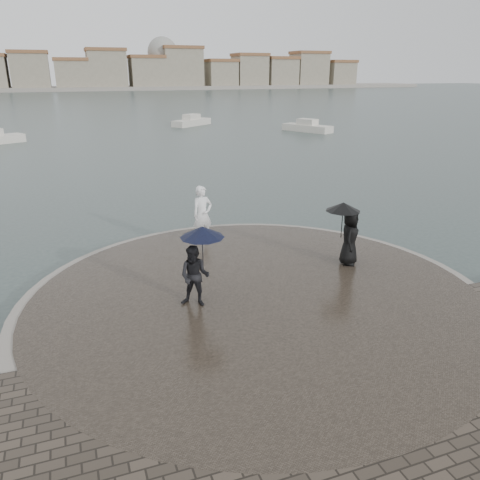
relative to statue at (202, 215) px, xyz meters
name	(u,v)px	position (x,y,z in m)	size (l,w,h in m)	color
ground	(321,382)	(0.23, -7.88, -1.36)	(400.00, 400.00, 0.00)	#2B3835
kerb_ring	(257,301)	(0.23, -4.38, -1.20)	(12.50, 12.50, 0.32)	gray
quay_tip	(257,300)	(0.23, -4.38, -1.17)	(11.90, 11.90, 0.36)	#2D261E
statue	(202,215)	(0.00, 0.00, 0.00)	(0.73, 0.48, 1.99)	white
visitor_left	(197,262)	(-1.38, -4.37, 0.15)	(1.29, 1.11, 2.04)	black
visitor_right	(348,229)	(3.59, -3.38, 0.12)	(1.24, 1.11, 1.95)	black
far_skyline	(50,72)	(-6.06, 152.83, 4.26)	(260.00, 20.00, 37.00)	gray
boats	(174,129)	(6.51, 33.38, -0.98)	(34.72, 14.88, 1.50)	beige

